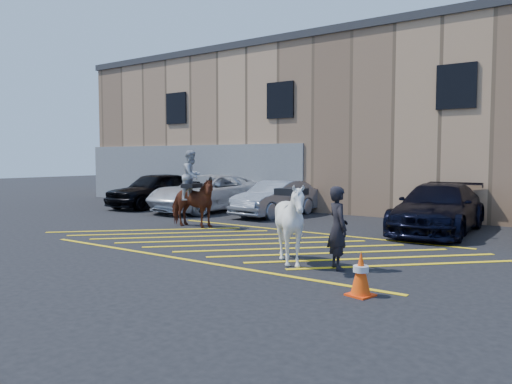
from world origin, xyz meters
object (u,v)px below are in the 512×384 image
Objects in this scene: car_black_suv at (155,190)px; saddled_white at (291,224)px; mounted_bay at (192,196)px; car_silver_sedan at (276,198)px; handler at (338,228)px; car_white_pickup at (209,193)px; car_blue_suv at (438,208)px; traffic_cone at (361,273)px.

car_black_suv is 12.99m from saddled_white.
car_black_suv is 1.88× the size of mounted_bay.
handler is (5.98, -6.86, 0.16)m from car_silver_sedan.
handler is at bearing 13.11° from saddled_white.
car_white_pickup is at bearing 140.12° from saddled_white.
car_white_pickup is at bearing 124.58° from mounted_bay.
car_blue_suv is 6.11m from handler.
car_black_suv reaches higher than traffic_cone.
car_silver_sedan is 2.45× the size of handler.
car_black_suv is 2.95m from car_white_pickup.
car_black_suv is at bearing 149.05° from traffic_cone.
saddled_white is at bearing -28.21° from mounted_bay.
traffic_cone is at bearing -33.56° from car_white_pickup.
handler is 1.98m from traffic_cone.
saddled_white is 2.35× the size of traffic_cone.
car_blue_suv is at bearing 79.25° from saddled_white.
car_silver_sedan is 6.28m from car_blue_suv.
handler reaches higher than car_white_pickup.
car_black_suv is at bearing -171.15° from car_white_pickup.
traffic_cone is at bearing 170.92° from handler.
saddled_white is 2.54m from traffic_cone.
car_silver_sedan is at bearing 4.93° from car_black_suv.
mounted_bay reaches higher than saddled_white.
handler reaches higher than car_silver_sedan.
car_white_pickup is 10.71m from saddled_white.
car_blue_suv is at bearing -48.71° from handler.
car_blue_suv is (12.36, -0.33, -0.06)m from car_black_suv.
car_black_suv is 2.69× the size of saddled_white.
saddled_white reaches higher than car_white_pickup.
saddled_white reaches higher than handler.
car_black_suv is 0.85× the size of car_white_pickup.
mounted_bay is at bearing 151.79° from saddled_white.
car_white_pickup is at bearing 174.06° from car_blue_suv.
saddled_white is (11.16, -6.65, 0.08)m from car_black_suv.
car_black_suv is at bearing 15.65° from handler.
car_silver_sedan is at bearing 170.40° from car_blue_suv.
car_blue_suv reaches higher than traffic_cone.
car_black_suv is 6.32× the size of traffic_cone.
saddled_white is (-1.20, -6.33, 0.14)m from car_blue_suv.
handler is 2.27× the size of traffic_cone.
car_black_suv is at bearing 146.77° from mounted_bay.
traffic_cone is at bearing -85.87° from car_blue_suv.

